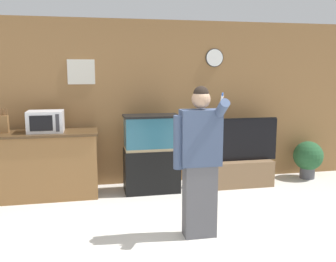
{
  "coord_description": "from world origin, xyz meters",
  "views": [
    {
      "loc": [
        -0.93,
        -3.12,
        1.81
      ],
      "look_at": [
        0.02,
        1.51,
        1.05
      ],
      "focal_mm": 40.0,
      "sensor_mm": 36.0,
      "label": 1
    }
  ],
  "objects_px": {
    "counter_island": "(41,165)",
    "tv_on_stand": "(240,166)",
    "microwave": "(46,121)",
    "person_standing": "(199,160)",
    "knife_block": "(5,124)",
    "potted_plant": "(308,157)",
    "aquarium_on_stand": "(151,153)"
  },
  "relations": [
    {
      "from": "knife_block",
      "to": "aquarium_on_stand",
      "type": "height_order",
      "value": "knife_block"
    },
    {
      "from": "counter_island",
      "to": "person_standing",
      "type": "relative_size",
      "value": 0.97
    },
    {
      "from": "aquarium_on_stand",
      "to": "person_standing",
      "type": "height_order",
      "value": "person_standing"
    },
    {
      "from": "tv_on_stand",
      "to": "person_standing",
      "type": "distance_m",
      "value": 2.09
    },
    {
      "from": "aquarium_on_stand",
      "to": "microwave",
      "type": "bearing_deg",
      "value": 178.0
    },
    {
      "from": "tv_on_stand",
      "to": "potted_plant",
      "type": "xyz_separation_m",
      "value": [
        1.3,
        0.15,
        0.05
      ]
    },
    {
      "from": "microwave",
      "to": "potted_plant",
      "type": "bearing_deg",
      "value": 1.27
    },
    {
      "from": "aquarium_on_stand",
      "to": "potted_plant",
      "type": "height_order",
      "value": "aquarium_on_stand"
    },
    {
      "from": "tv_on_stand",
      "to": "potted_plant",
      "type": "relative_size",
      "value": 1.93
    },
    {
      "from": "tv_on_stand",
      "to": "potted_plant",
      "type": "bearing_deg",
      "value": 6.51
    },
    {
      "from": "counter_island",
      "to": "aquarium_on_stand",
      "type": "height_order",
      "value": "aquarium_on_stand"
    },
    {
      "from": "microwave",
      "to": "aquarium_on_stand",
      "type": "height_order",
      "value": "microwave"
    },
    {
      "from": "counter_island",
      "to": "potted_plant",
      "type": "relative_size",
      "value": 2.53
    },
    {
      "from": "microwave",
      "to": "aquarium_on_stand",
      "type": "xyz_separation_m",
      "value": [
        1.5,
        -0.05,
        -0.52
      ]
    },
    {
      "from": "microwave",
      "to": "potted_plant",
      "type": "distance_m",
      "value": 4.28
    },
    {
      "from": "counter_island",
      "to": "tv_on_stand",
      "type": "bearing_deg",
      "value": -1.0
    },
    {
      "from": "counter_island",
      "to": "knife_block",
      "type": "bearing_deg",
      "value": 174.08
    },
    {
      "from": "person_standing",
      "to": "potted_plant",
      "type": "height_order",
      "value": "person_standing"
    },
    {
      "from": "tv_on_stand",
      "to": "person_standing",
      "type": "xyz_separation_m",
      "value": [
        -1.16,
        -1.65,
        0.54
      ]
    },
    {
      "from": "person_standing",
      "to": "potted_plant",
      "type": "xyz_separation_m",
      "value": [
        2.45,
        1.8,
        -0.5
      ]
    },
    {
      "from": "knife_block",
      "to": "person_standing",
      "type": "bearing_deg",
      "value": -37.07
    },
    {
      "from": "counter_island",
      "to": "potted_plant",
      "type": "xyz_separation_m",
      "value": [
        4.31,
        0.1,
        -0.11
      ]
    },
    {
      "from": "knife_block",
      "to": "person_standing",
      "type": "relative_size",
      "value": 0.21
    },
    {
      "from": "aquarium_on_stand",
      "to": "person_standing",
      "type": "distance_m",
      "value": 1.7
    },
    {
      "from": "counter_island",
      "to": "aquarium_on_stand",
      "type": "xyz_separation_m",
      "value": [
        1.59,
        -0.05,
        0.11
      ]
    },
    {
      "from": "microwave",
      "to": "person_standing",
      "type": "xyz_separation_m",
      "value": [
        1.76,
        -1.71,
        -0.24
      ]
    },
    {
      "from": "aquarium_on_stand",
      "to": "person_standing",
      "type": "relative_size",
      "value": 0.7
    },
    {
      "from": "counter_island",
      "to": "knife_block",
      "type": "height_order",
      "value": "knife_block"
    },
    {
      "from": "microwave",
      "to": "potted_plant",
      "type": "height_order",
      "value": "microwave"
    },
    {
      "from": "knife_block",
      "to": "potted_plant",
      "type": "distance_m",
      "value": 4.83
    },
    {
      "from": "microwave",
      "to": "person_standing",
      "type": "distance_m",
      "value": 2.46
    },
    {
      "from": "knife_block",
      "to": "aquarium_on_stand",
      "type": "relative_size",
      "value": 0.3
    }
  ]
}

